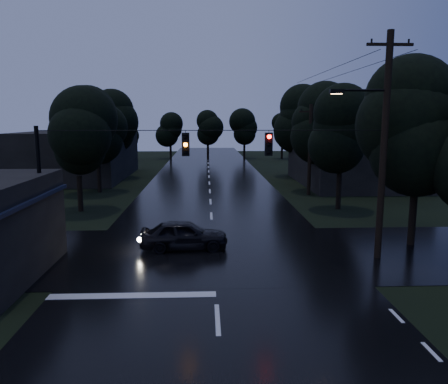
{
  "coord_description": "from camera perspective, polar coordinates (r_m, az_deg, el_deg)",
  "views": [
    {
      "loc": [
        -0.34,
        -7.93,
        6.26
      ],
      "look_at": [
        0.53,
        12.68,
        2.83
      ],
      "focal_mm": 35.0,
      "sensor_mm": 36.0,
      "label": 1
    }
  ],
  "objects": [
    {
      "name": "main_road",
      "position": [
        38.44,
        -1.86,
        0.07
      ],
      "size": [
        12.0,
        120.0,
        0.02
      ],
      "primitive_type": "cube",
      "color": "black",
      "rests_on": "ground"
    },
    {
      "name": "cross_street",
      "position": [
        20.89,
        -1.38,
        -7.99
      ],
      "size": [
        60.0,
        9.0,
        0.02
      ],
      "primitive_type": "cube",
      "color": "black",
      "rests_on": "ground"
    },
    {
      "name": "building_far_right",
      "position": [
        44.5,
        16.45,
        3.82
      ],
      "size": [
        10.0,
        14.0,
        4.4
      ],
      "primitive_type": "cube",
      "color": "black",
      "rests_on": "ground"
    },
    {
      "name": "building_far_left",
      "position": [
        49.98,
        -18.31,
        4.65
      ],
      "size": [
        10.0,
        16.0,
        5.0
      ],
      "primitive_type": "cube",
      "color": "black",
      "rests_on": "ground"
    },
    {
      "name": "utility_pole_main",
      "position": [
        20.48,
        19.95,
        6.09
      ],
      "size": [
        3.5,
        0.3,
        10.0
      ],
      "color": "black",
      "rests_on": "ground"
    },
    {
      "name": "utility_pole_far",
      "position": [
        37.03,
        11.15,
        5.58
      ],
      "size": [
        2.0,
        0.3,
        7.5
      ],
      "color": "black",
      "rests_on": "ground"
    },
    {
      "name": "anchor_pole_left",
      "position": [
        20.5,
        -22.81,
        -0.44
      ],
      "size": [
        0.18,
        0.18,
        6.0
      ],
      "primitive_type": "cylinder",
      "color": "black",
      "rests_on": "ground"
    },
    {
      "name": "span_signals",
      "position": [
        18.97,
        0.31,
        6.38
      ],
      "size": [
        15.0,
        0.37,
        1.12
      ],
      "color": "black",
      "rests_on": "ground"
    },
    {
      "name": "tree_corner_near",
      "position": [
        23.34,
        24.13,
        7.98
      ],
      "size": [
        4.48,
        4.48,
        9.44
      ],
      "color": "black",
      "rests_on": "ground"
    },
    {
      "name": "tree_left_a",
      "position": [
        31.18,
        -18.68,
        7.09
      ],
      "size": [
        3.92,
        3.92,
        8.26
      ],
      "color": "black",
      "rests_on": "ground"
    },
    {
      "name": "tree_left_b",
      "position": [
        39.05,
        -16.28,
        8.13
      ],
      "size": [
        4.2,
        4.2,
        8.85
      ],
      "color": "black",
      "rests_on": "ground"
    },
    {
      "name": "tree_left_c",
      "position": [
        48.94,
        -14.19,
        8.85
      ],
      "size": [
        4.48,
        4.48,
        9.44
      ],
      "color": "black",
      "rests_on": "ground"
    },
    {
      "name": "tree_right_a",
      "position": [
        31.36,
        15.08,
        7.95
      ],
      "size": [
        4.2,
        4.2,
        8.85
      ],
      "color": "black",
      "rests_on": "ground"
    },
    {
      "name": "tree_right_b",
      "position": [
        39.21,
        12.44,
        8.84
      ],
      "size": [
        4.48,
        4.48,
        9.44
      ],
      "color": "black",
      "rests_on": "ground"
    },
    {
      "name": "tree_right_c",
      "position": [
        49.07,
        10.14,
        9.43
      ],
      "size": [
        4.76,
        4.76,
        10.03
      ],
      "color": "black",
      "rests_on": "ground"
    },
    {
      "name": "car",
      "position": [
        21.42,
        -5.23,
        -5.57
      ],
      "size": [
        4.31,
        1.9,
        1.44
      ],
      "primitive_type": "imported",
      "rotation": [
        0.0,
        0.0,
        1.62
      ],
      "color": "black",
      "rests_on": "ground"
    }
  ]
}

